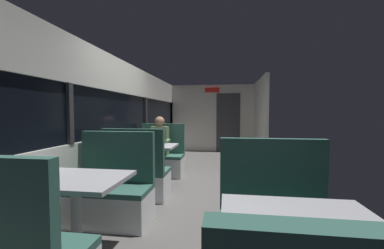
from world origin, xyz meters
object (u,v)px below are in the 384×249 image
bench_mid_window_facing_end (137,177)px  seated_passenger (160,151)px  dining_table_near_window (76,188)px  dining_table_mid_window (151,151)px  bench_front_aisle_facing_entry (275,230)px  bench_near_window_facing_entry (112,196)px  dining_table_front_aisle (301,236)px  bench_mid_window_facing_entry (161,160)px

bench_mid_window_facing_end → seated_passenger: seated_passenger is taller
dining_table_near_window → dining_table_mid_window: bearing=90.0°
dining_table_near_window → bench_front_aisle_facing_entry: bench_front_aisle_facing_entry is taller
bench_near_window_facing_entry → bench_mid_window_facing_end: (0.00, 0.83, 0.00)m
bench_mid_window_facing_end → seated_passenger: size_ratio=0.87×
dining_table_near_window → dining_table_mid_window: (0.00, 2.22, 0.00)m
bench_mid_window_facing_end → bench_front_aisle_facing_entry: 2.29m
dining_table_front_aisle → bench_front_aisle_facing_entry: 0.77m
bench_near_window_facing_entry → seated_passenger: size_ratio=0.87×
dining_table_mid_window → bench_front_aisle_facing_entry: bench_front_aisle_facing_entry is taller
bench_near_window_facing_entry → bench_front_aisle_facing_entry: (1.79, -0.60, 0.00)m
bench_mid_window_facing_entry → seated_passenger: bearing=-90.0°
dining_table_mid_window → dining_table_front_aisle: (1.79, -2.82, 0.00)m
dining_table_near_window → bench_front_aisle_facing_entry: bearing=3.2°
bench_mid_window_facing_end → dining_table_front_aisle: 2.80m
dining_table_mid_window → seated_passenger: seated_passenger is taller
bench_mid_window_facing_entry → seated_passenger: seated_passenger is taller
bench_front_aisle_facing_entry → dining_table_mid_window: bearing=130.1°
bench_front_aisle_facing_entry → seated_passenger: bearing=123.0°
bench_mid_window_facing_end → bench_mid_window_facing_entry: 1.40m
dining_table_mid_window → seated_passenger: size_ratio=0.71×
bench_front_aisle_facing_entry → bench_mid_window_facing_end: bearing=141.5°
bench_near_window_facing_entry → dining_table_front_aisle: 2.23m
bench_near_window_facing_entry → bench_mid_window_facing_entry: same height
bench_mid_window_facing_entry → dining_table_front_aisle: (1.79, -3.52, 0.31)m
dining_table_near_window → seated_passenger: size_ratio=0.71×
dining_table_mid_window → dining_table_near_window: bearing=-90.0°
dining_table_near_window → bench_mid_window_facing_entry: 2.94m
bench_near_window_facing_entry → bench_mid_window_facing_end: same height
dining_table_near_window → bench_front_aisle_facing_entry: size_ratio=0.82×
dining_table_mid_window → seated_passenger: bearing=90.0°
dining_table_near_window → bench_mid_window_facing_end: size_ratio=0.82×
dining_table_near_window → dining_table_front_aisle: bearing=-18.5°
dining_table_mid_window → bench_mid_window_facing_entry: 0.77m
seated_passenger → dining_table_near_window: bearing=-90.0°
bench_mid_window_facing_end → bench_mid_window_facing_entry: (0.00, 1.40, 0.00)m
dining_table_near_window → bench_near_window_facing_entry: bench_near_window_facing_entry is taller
dining_table_mid_window → bench_mid_window_facing_end: size_ratio=0.82×
dining_table_near_window → bench_mid_window_facing_entry: (0.00, 2.92, -0.31)m
dining_table_mid_window → bench_mid_window_facing_end: 0.77m
bench_mid_window_facing_end → dining_table_front_aisle: bearing=-49.9°
dining_table_front_aisle → bench_front_aisle_facing_entry: bench_front_aisle_facing_entry is taller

